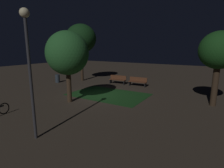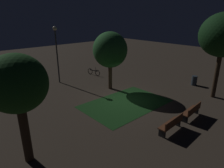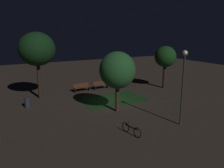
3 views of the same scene
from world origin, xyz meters
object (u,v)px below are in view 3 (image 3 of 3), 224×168
(bench_back_row, at_px, (82,87))
(tree_lawn_side, at_px, (37,49))
(trash_bin, at_px, (27,102))
(bench_path_side, at_px, (101,85))
(bicycle, at_px, (131,130))
(tree_back_right, at_px, (165,57))
(tree_right_canopy, at_px, (117,70))
(lamp_post_plaza_west, at_px, (183,76))

(bench_back_row, distance_m, tree_lawn_side, 6.15)
(trash_bin, bearing_deg, tree_lawn_side, -123.52)
(bench_path_side, relative_size, bicycle, 1.06)
(tree_back_right, height_order, tree_right_canopy, tree_right_canopy)
(tree_lawn_side, bearing_deg, bench_back_row, -173.47)
(bench_path_side, distance_m, lamp_post_plaza_west, 12.11)
(tree_lawn_side, distance_m, trash_bin, 5.08)
(trash_bin, bearing_deg, tree_right_canopy, 144.57)
(bench_path_side, xyz_separation_m, lamp_post_plaza_west, (-0.52, 11.73, 2.95))
(bench_path_side, distance_m, trash_bin, 8.71)
(bench_back_row, height_order, trash_bin, bench_back_row)
(bench_back_row, relative_size, bicycle, 1.07)
(tree_lawn_side, bearing_deg, tree_right_canopy, 125.00)
(tree_right_canopy, bearing_deg, tree_back_right, -153.39)
(tree_right_canopy, xyz_separation_m, trash_bin, (6.26, -4.46, -2.91))
(tree_back_right, relative_size, tree_lawn_side, 0.75)
(lamp_post_plaza_west, bearing_deg, bench_back_row, -76.63)
(tree_back_right, distance_m, trash_bin, 15.17)
(tree_back_right, height_order, lamp_post_plaza_west, lamp_post_plaza_west)
(bicycle, bearing_deg, tree_right_canopy, -108.13)
(tree_lawn_side, relative_size, trash_bin, 7.26)
(bench_back_row, distance_m, tree_right_canopy, 7.82)
(bench_path_side, relative_size, lamp_post_plaza_west, 0.35)
(tree_back_right, xyz_separation_m, tree_lawn_side, (13.32, -2.46, 1.19))
(bench_path_side, bearing_deg, bicycle, 73.70)
(bicycle, bearing_deg, trash_bin, -60.52)
(bench_back_row, bearing_deg, tree_right_canopy, 92.31)
(lamp_post_plaza_west, distance_m, trash_bin, 12.85)
(lamp_post_plaza_west, bearing_deg, trash_bin, -45.50)
(tree_back_right, distance_m, tree_right_canopy, 9.61)
(tree_back_right, bearing_deg, bicycle, 40.46)
(tree_lawn_side, height_order, trash_bin, tree_lawn_side)
(bench_back_row, relative_size, tree_lawn_side, 0.29)
(lamp_post_plaza_west, relative_size, bicycle, 3.01)
(tree_right_canopy, relative_size, bicycle, 2.83)
(bench_back_row, relative_size, tree_right_canopy, 0.38)
(tree_lawn_side, relative_size, tree_right_canopy, 1.30)
(tree_back_right, xyz_separation_m, bicycle, (9.96, 8.50, -3.17))
(bench_back_row, bearing_deg, bench_path_side, -180.00)
(tree_right_canopy, bearing_deg, bench_back_row, -87.69)
(bench_path_side, height_order, tree_right_canopy, tree_right_canopy)
(trash_bin, height_order, bicycle, bicycle)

